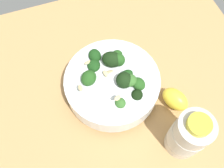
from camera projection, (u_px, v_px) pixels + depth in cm
name	position (u px, v px, depth cm)	size (l,w,h in cm)	color
ground_plane	(130.00, 89.00, 65.57)	(70.39, 70.39, 4.12)	tan
bowl_of_broccoli	(112.00, 82.00, 58.98)	(22.45, 22.45, 11.04)	white
lemon_wedge	(175.00, 99.00, 59.27)	(6.79, 4.41, 4.98)	yellow
bottle_tall	(188.00, 135.00, 51.04)	(7.53, 7.53, 14.79)	beige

